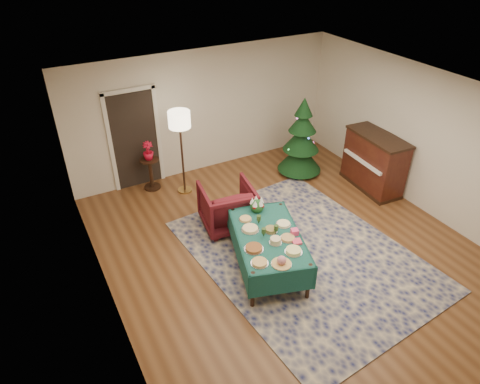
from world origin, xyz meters
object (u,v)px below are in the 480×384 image
armchair (227,204)px  floor_lamp (180,125)px  gift_box (295,232)px  buffet_table (268,241)px  side_table (151,174)px  piano (374,162)px  potted_plant (148,155)px  christmas_tree (301,140)px

armchair → floor_lamp: (-0.24, 1.51, 1.04)m
gift_box → armchair: bearing=105.4°
buffet_table → armchair: (-0.05, 1.33, -0.07)m
side_table → piano: size_ratio=0.48×
potted_plant → piano: piano is taller
buffet_table → piano: piano is taller
buffet_table → christmas_tree: (2.29, 2.35, 0.25)m
piano → potted_plant: bearing=152.1°
side_table → potted_plant: potted_plant is taller
buffet_table → piano: size_ratio=1.37×
buffet_table → side_table: 3.40m
side_table → christmas_tree: (3.15, -0.94, 0.46)m
armchair → floor_lamp: floor_lamp is taller
floor_lamp → side_table: (-0.57, 0.44, -1.18)m
floor_lamp → piano: (3.56, -1.75, -0.93)m
gift_box → piano: bearing=23.8°
buffet_table → side_table: size_ratio=2.83×
side_table → potted_plant: 0.46m
gift_box → potted_plant: (-1.23, 3.46, 0.08)m
floor_lamp → side_table: 1.38m
christmas_tree → buffet_table: bearing=-134.3°
gift_box → christmas_tree: size_ratio=0.06×
floor_lamp → potted_plant: 1.01m
armchair → piano: (3.32, -0.23, 0.12)m
gift_box → buffet_table: bearing=153.6°
side_table → potted_plant: bearing=180.0°
floor_lamp → christmas_tree: 2.73m
buffet_table → armchair: 1.33m
buffet_table → armchair: armchair is taller
floor_lamp → piano: bearing=-26.1°
armchair → potted_plant: (-0.81, 1.95, 0.33)m
buffet_table → potted_plant: size_ratio=5.11×
armchair → floor_lamp: 1.85m
buffet_table → gift_box: gift_box is taller
potted_plant → christmas_tree: christmas_tree is taller
gift_box → piano: size_ratio=0.08×
buffet_table → floor_lamp: size_ratio=1.10×
floor_lamp → side_table: floor_lamp is taller
armchair → floor_lamp: bearing=-72.0°
floor_lamp → christmas_tree: floor_lamp is taller
gift_box → potted_plant: size_ratio=0.28×
piano → armchair: bearing=176.0°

